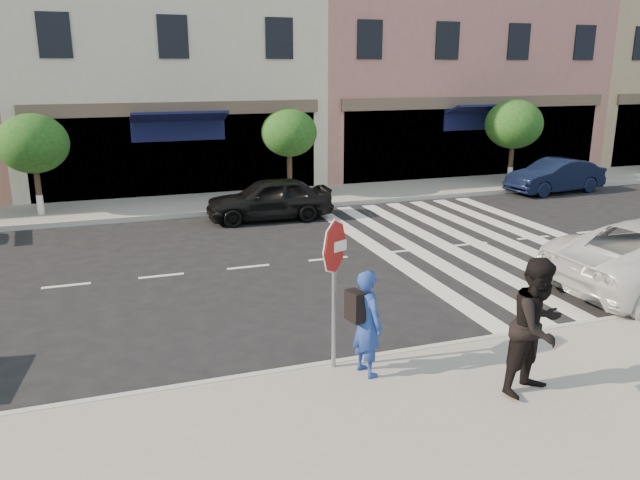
{
  "coord_description": "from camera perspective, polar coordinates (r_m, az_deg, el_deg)",
  "views": [
    {
      "loc": [
        -2.92,
        -9.74,
        4.57
      ],
      "look_at": [
        0.74,
        0.97,
        1.4
      ],
      "focal_mm": 35.0,
      "sensor_mm": 36.0,
      "label": 1
    }
  ],
  "objects": [
    {
      "name": "car_far_mid",
      "position": [
        19.14,
        -4.67,
        3.78
      ],
      "size": [
        3.88,
        1.68,
        1.3
      ],
      "primitive_type": "imported",
      "rotation": [
        0.0,
        0.0,
        -1.61
      ],
      "color": "black",
      "rests_on": "ground"
    },
    {
      "name": "street_tree_wb",
      "position": [
        20.77,
        -24.77,
        7.98
      ],
      "size": [
        2.1,
        2.1,
        3.06
      ],
      "color": "#473323",
      "rests_on": "sidewalk_far"
    },
    {
      "name": "stop_sign",
      "position": [
        9.03,
        1.33,
        -1.89
      ],
      "size": [
        0.75,
        0.37,
        2.32
      ],
      "rotation": [
        0.0,
        0.0,
        0.43
      ],
      "color": "gray",
      "rests_on": "sidewalk_near"
    },
    {
      "name": "sidewalk_near",
      "position": [
        8.04,
        6.2,
        -18.45
      ],
      "size": [
        60.0,
        4.5,
        0.15
      ],
      "primitive_type": "cube",
      "color": "gray",
      "rests_on": "ground"
    },
    {
      "name": "building_east_mid",
      "position": [
        30.44,
        9.98,
        19.07
      ],
      "size": [
        13.0,
        9.0,
        13.0
      ],
      "primitive_type": "cube",
      "color": "tan",
      "rests_on": "ground"
    },
    {
      "name": "ground",
      "position": [
        11.15,
        -2.03,
        -8.56
      ],
      "size": [
        120.0,
        120.0,
        0.0
      ],
      "primitive_type": "plane",
      "color": "black",
      "rests_on": "ground"
    },
    {
      "name": "sidewalk_far",
      "position": [
        21.42,
        -10.65,
        3.27
      ],
      "size": [
        60.0,
        3.0,
        0.15
      ],
      "primitive_type": "cube",
      "color": "gray",
      "rests_on": "ground"
    },
    {
      "name": "photographer",
      "position": [
        9.19,
        4.34,
        -7.56
      ],
      "size": [
        0.51,
        0.66,
        1.62
      ],
      "primitive_type": "imported",
      "rotation": [
        0.0,
        0.0,
        1.8
      ],
      "color": "navy",
      "rests_on": "sidewalk_near"
    },
    {
      "name": "walker",
      "position": [
        9.11,
        19.28,
        -7.48
      ],
      "size": [
        1.14,
        1.01,
        1.96
      ],
      "primitive_type": "imported",
      "rotation": [
        0.0,
        0.0,
        0.32
      ],
      "color": "black",
      "rests_on": "sidewalk_near"
    },
    {
      "name": "street_tree_c",
      "position": [
        21.49,
        -2.84,
        9.72
      ],
      "size": [
        1.9,
        1.9,
        3.04
      ],
      "color": "#473323",
      "rests_on": "sidewalk_far"
    },
    {
      "name": "street_tree_ea",
      "position": [
        25.48,
        17.31,
        10.05
      ],
      "size": [
        2.2,
        2.2,
        3.19
      ],
      "color": "#473323",
      "rests_on": "sidewalk_far"
    },
    {
      "name": "car_far_right",
      "position": [
        24.83,
        20.7,
        5.5
      ],
      "size": [
        3.91,
        1.7,
        1.25
      ],
      "primitive_type": "imported",
      "rotation": [
        0.0,
        0.0,
        -1.47
      ],
      "color": "black",
      "rests_on": "ground"
    },
    {
      "name": "building_centre",
      "position": [
        26.87,
        -14.37,
        17.17
      ],
      "size": [
        11.0,
        9.0,
        11.0
      ],
      "primitive_type": "cube",
      "color": "beige",
      "rests_on": "ground"
    }
  ]
}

